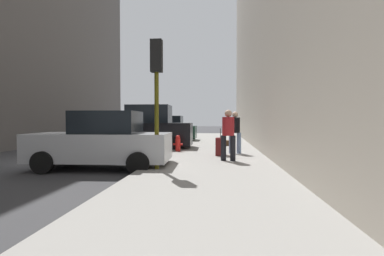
% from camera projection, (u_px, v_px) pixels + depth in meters
% --- Properties ---
extents(ground_plane, '(120.00, 120.00, 0.00)m').
position_uv_depth(ground_plane, '(50.00, 161.00, 11.05)').
color(ground_plane, '#38383A').
extents(sidewalk, '(4.00, 40.00, 0.15)m').
position_uv_depth(sidewalk, '(212.00, 161.00, 10.51)').
color(sidewalk, gray).
rests_on(sidewalk, ground_plane).
extents(parked_silver_sedan, '(4.27, 2.19, 1.79)m').
position_uv_depth(parked_silver_sedan, '(103.00, 142.00, 9.26)').
color(parked_silver_sedan, '#B7BABF').
rests_on(parked_silver_sedan, ground_plane).
extents(parked_black_suv, '(4.64, 2.14, 2.25)m').
position_uv_depth(parked_black_suv, '(146.00, 130.00, 14.85)').
color(parked_black_suv, black).
rests_on(parked_black_suv, ground_plane).
extents(parked_dark_green_sedan, '(4.21, 2.07, 1.79)m').
position_uv_depth(parked_dark_green_sedan, '(166.00, 130.00, 20.35)').
color(parked_dark_green_sedan, '#193828').
rests_on(parked_dark_green_sedan, ground_plane).
extents(fire_hydrant, '(0.42, 0.22, 0.70)m').
position_uv_depth(fire_hydrant, '(178.00, 143.00, 13.06)').
color(fire_hydrant, red).
rests_on(fire_hydrant, sidewalk).
extents(traffic_light, '(0.32, 0.32, 3.60)m').
position_uv_depth(traffic_light, '(157.00, 76.00, 8.32)').
color(traffic_light, '#514C0F').
rests_on(traffic_light, sidewalk).
extents(pedestrian_in_jeans, '(0.51, 0.44, 1.71)m').
position_uv_depth(pedestrian_in_jeans, '(235.00, 130.00, 12.22)').
color(pedestrian_in_jeans, '#728CB2').
rests_on(pedestrian_in_jeans, sidewalk).
extents(pedestrian_in_red_jacket, '(0.53, 0.49, 1.71)m').
position_uv_depth(pedestrian_in_red_jacket, '(228.00, 132.00, 10.00)').
color(pedestrian_in_red_jacket, black).
rests_on(pedestrian_in_red_jacket, sidewalk).
extents(rolling_suitcase, '(0.38, 0.57, 1.04)m').
position_uv_depth(rolling_suitcase, '(220.00, 147.00, 11.57)').
color(rolling_suitcase, '#591414').
rests_on(rolling_suitcase, sidewalk).
extents(duffel_bag, '(0.32, 0.44, 0.28)m').
position_uv_depth(duffel_bag, '(226.00, 143.00, 15.91)').
color(duffel_bag, '#472D19').
rests_on(duffel_bag, sidewalk).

